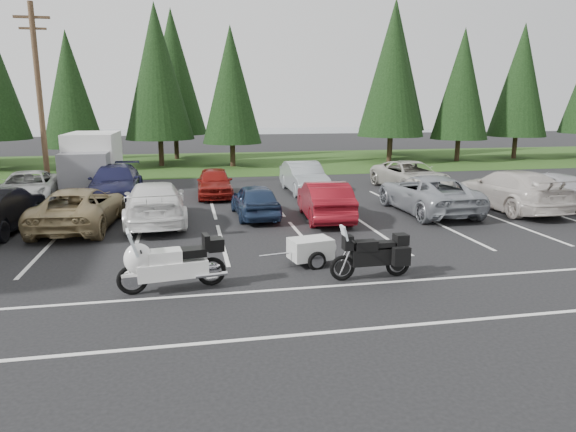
% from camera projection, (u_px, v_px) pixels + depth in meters
% --- Properties ---
extents(ground, '(120.00, 120.00, 0.00)m').
position_uv_depth(ground, '(296.00, 248.00, 15.90)').
color(ground, black).
rests_on(ground, ground).
extents(grass_strip, '(80.00, 16.00, 0.01)m').
position_uv_depth(grass_strip, '(230.00, 163.00, 38.90)').
color(grass_strip, '#243C13').
rests_on(grass_strip, ground).
extents(lake_water, '(70.00, 50.00, 0.02)m').
position_uv_depth(lake_water, '(240.00, 137.00, 69.36)').
color(lake_water, slate).
rests_on(lake_water, ground).
extents(utility_pole, '(1.60, 0.26, 9.00)m').
position_uv_depth(utility_pole, '(40.00, 97.00, 24.51)').
color(utility_pole, '#473321').
rests_on(utility_pole, ground).
extents(box_truck, '(2.40, 5.60, 2.90)m').
position_uv_depth(box_truck, '(91.00, 163.00, 26.06)').
color(box_truck, silver).
rests_on(box_truck, ground).
extents(stall_markings, '(32.00, 16.00, 0.01)m').
position_uv_depth(stall_markings, '(284.00, 232.00, 17.82)').
color(stall_markings, silver).
rests_on(stall_markings, ground).
extents(conifer_3, '(3.87, 3.87, 9.02)m').
position_uv_depth(conifer_3, '(70.00, 90.00, 33.30)').
color(conifer_3, '#332316').
rests_on(conifer_3, ground).
extents(conifer_4, '(4.80, 4.80, 11.17)m').
position_uv_depth(conifer_4, '(157.00, 72.00, 35.50)').
color(conifer_4, '#332316').
rests_on(conifer_4, ground).
extents(conifer_5, '(4.14, 4.14, 9.63)m').
position_uv_depth(conifer_5, '(231.00, 85.00, 35.39)').
color(conifer_5, '#332316').
rests_on(conifer_5, ground).
extents(conifer_6, '(4.93, 4.93, 11.48)m').
position_uv_depth(conifer_6, '(393.00, 71.00, 37.90)').
color(conifer_6, '#332316').
rests_on(conifer_6, ground).
extents(conifer_7, '(4.27, 4.27, 9.94)m').
position_uv_depth(conifer_7, '(462.00, 84.00, 38.85)').
color(conifer_7, '#332316').
rests_on(conifer_7, ground).
extents(conifer_8, '(4.53, 4.53, 10.56)m').
position_uv_depth(conifer_8, '(521.00, 80.00, 40.57)').
color(conifer_8, '#332316').
rests_on(conifer_8, ground).
extents(conifer_back_b, '(4.97, 4.97, 11.58)m').
position_uv_depth(conifer_back_b, '(173.00, 72.00, 40.05)').
color(conifer_back_b, '#332316').
rests_on(conifer_back_b, ground).
extents(conifer_back_c, '(5.50, 5.50, 12.81)m').
position_uv_depth(conifer_back_c, '(394.00, 65.00, 42.62)').
color(conifer_back_c, '#332316').
rests_on(conifer_back_c, ground).
extents(car_near_2, '(2.86, 5.48, 1.47)m').
position_uv_depth(car_near_2, '(79.00, 208.00, 18.33)').
color(car_near_2, '#917D54').
rests_on(car_near_2, ground).
extents(car_near_3, '(2.49, 5.51, 1.57)m').
position_uv_depth(car_near_3, '(155.00, 203.00, 19.05)').
color(car_near_3, white).
rests_on(car_near_3, ground).
extents(car_near_4, '(1.71, 3.97, 1.33)m').
position_uv_depth(car_near_4, '(255.00, 200.00, 20.11)').
color(car_near_4, '#1D2C48').
rests_on(car_near_4, ground).
extents(car_near_5, '(1.93, 4.63, 1.49)m').
position_uv_depth(car_near_5, '(325.00, 200.00, 19.75)').
color(car_near_5, maroon).
rests_on(car_near_5, ground).
extents(car_near_6, '(2.68, 5.60, 1.54)m').
position_uv_depth(car_near_6, '(427.00, 194.00, 21.04)').
color(car_near_6, gray).
rests_on(car_near_6, ground).
extents(car_near_7, '(2.55, 5.85, 1.68)m').
position_uv_depth(car_near_7, '(510.00, 190.00, 21.52)').
color(car_near_7, beige).
rests_on(car_near_7, ground).
extents(car_near_8, '(2.03, 4.59, 1.54)m').
position_uv_depth(car_near_8, '(549.00, 188.00, 22.47)').
color(car_near_8, '#B5B4B9').
rests_on(car_near_8, ground).
extents(car_far_0, '(2.81, 5.23, 1.39)m').
position_uv_depth(car_far_0, '(28.00, 187.00, 23.03)').
color(car_far_0, white).
rests_on(car_far_0, ground).
extents(car_far_1, '(2.28, 5.47, 1.58)m').
position_uv_depth(car_far_1, '(115.00, 183.00, 23.81)').
color(car_far_1, '#18193D').
rests_on(car_far_1, ground).
extents(car_far_2, '(1.74, 4.10, 1.38)m').
position_uv_depth(car_far_2, '(215.00, 182.00, 24.57)').
color(car_far_2, maroon).
rests_on(car_far_2, ground).
extents(car_far_3, '(1.70, 4.66, 1.52)m').
position_uv_depth(car_far_3, '(304.00, 178.00, 25.66)').
color(car_far_3, gray).
rests_on(car_far_3, ground).
extents(car_far_4, '(2.90, 5.49, 1.47)m').
position_uv_depth(car_far_4, '(411.00, 176.00, 26.49)').
color(car_far_4, '#BAB6AA').
rests_on(car_far_4, ground).
extents(touring_motorcycle, '(2.95, 1.27, 1.58)m').
position_uv_depth(touring_motorcycle, '(172.00, 258.00, 12.18)').
color(touring_motorcycle, white).
rests_on(touring_motorcycle, ground).
extents(cargo_trailer, '(1.79, 1.22, 0.76)m').
position_uv_depth(cargo_trailer, '(310.00, 251.00, 14.19)').
color(cargo_trailer, silver).
rests_on(cargo_trailer, ground).
extents(adventure_motorcycle, '(2.41, 0.90, 1.45)m').
position_uv_depth(adventure_motorcycle, '(371.00, 251.00, 13.01)').
color(adventure_motorcycle, black).
rests_on(adventure_motorcycle, ground).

